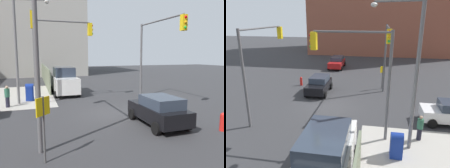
# 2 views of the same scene
# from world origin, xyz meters

# --- Properties ---
(ground_plane) EXTENTS (120.00, 120.00, 0.00)m
(ground_plane) POSITION_xyz_m (0.00, 0.00, 0.00)
(ground_plane) COLOR #333335
(traffic_signal_nw_corner) EXTENTS (5.65, 0.36, 6.50)m
(traffic_signal_nw_corner) POSITION_xyz_m (-2.34, 4.50, 4.64)
(traffic_signal_nw_corner) COLOR #59595B
(traffic_signal_nw_corner) RESTS_ON ground
(traffic_signal_se_corner) EXTENTS (6.10, 0.36, 6.50)m
(traffic_signal_se_corner) POSITION_xyz_m (2.15, -4.50, 4.67)
(traffic_signal_se_corner) COLOR #59595B
(traffic_signal_se_corner) RESTS_ON ground
(traffic_signal_ne_corner) EXTENTS (0.36, 4.68, 6.50)m
(traffic_signal_ne_corner) POSITION_xyz_m (4.50, 2.75, 4.58)
(traffic_signal_ne_corner) COLOR #59595B
(traffic_signal_ne_corner) RESTS_ON ground
(street_lamp_corner) EXTENTS (0.96, 2.61, 8.00)m
(street_lamp_corner) POSITION_xyz_m (5.11, 5.44, 4.70)
(street_lamp_corner) COLOR slate
(street_lamp_corner) RESTS_ON ground
(warning_sign_two_way) EXTENTS (0.48, 0.48, 2.40)m
(warning_sign_two_way) POSITION_xyz_m (-5.40, 4.38, 1.64)
(warning_sign_two_way) COLOR #4C4C4C
(warning_sign_two_way) RESTS_ON ground
(mailbox_blue) EXTENTS (0.56, 0.64, 1.43)m
(mailbox_blue) POSITION_xyz_m (6.20, 5.00, 0.76)
(mailbox_blue) COLOR navy
(mailbox_blue) RESTS_ON ground
(fire_hydrant) EXTENTS (0.26, 0.26, 0.94)m
(fire_hydrant) POSITION_xyz_m (-5.00, -4.20, 0.49)
(fire_hydrant) COLOR red
(fire_hydrant) RESTS_ON ground
(hatchback_black) EXTENTS (3.97, 2.02, 1.62)m
(hatchback_black) POSITION_xyz_m (-3.08, -1.67, 0.84)
(hatchback_black) COLOR black
(hatchback_black) RESTS_ON ground
(coupe_red) EXTENTS (4.47, 2.02, 1.62)m
(coupe_red) POSITION_xyz_m (-13.97, -1.91, 0.84)
(coupe_red) COLOR #B21919
(coupe_red) RESTS_ON ground
(van_white_delivery) EXTENTS (5.40, 2.32, 2.62)m
(van_white_delivery) POSITION_xyz_m (8.46, 1.80, 1.28)
(van_white_delivery) COLOR white
(van_white_delivery) RESTS_ON ground
(pedestrian_crossing) EXTENTS (0.36, 0.36, 1.59)m
(pedestrian_crossing) POSITION_xyz_m (4.20, 6.50, 0.82)
(pedestrian_crossing) COLOR #2D664C
(pedestrian_crossing) RESTS_ON ground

